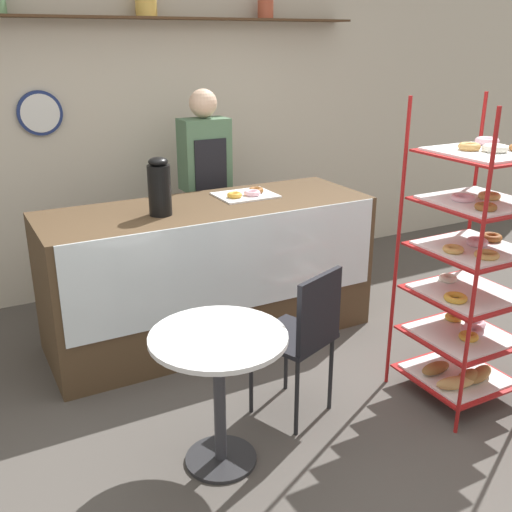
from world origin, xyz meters
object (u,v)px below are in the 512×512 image
object	(u,v)px
person_worker	(206,187)
coffee_carafe	(159,187)
donut_tray_counter	(247,194)
cafe_chair	(305,329)
cafe_table	(219,368)
pastry_rack	(470,276)

from	to	relation	value
person_worker	coffee_carafe	xyz separation A→B (m)	(-0.63, -0.74, 0.23)
coffee_carafe	donut_tray_counter	world-z (taller)	coffee_carafe
cafe_chair	donut_tray_counter	distance (m)	1.35
coffee_carafe	cafe_chair	bearing A→B (deg)	-69.29
donut_tray_counter	person_worker	bearing A→B (deg)	96.63
person_worker	cafe_table	world-z (taller)	person_worker
cafe_chair	donut_tray_counter	world-z (taller)	donut_tray_counter
cafe_table	coffee_carafe	world-z (taller)	coffee_carafe
cafe_table	person_worker	bearing A→B (deg)	67.79
coffee_carafe	cafe_table	bearing A→B (deg)	-97.75
cafe_table	coffee_carafe	size ratio (longest dim) A/B	1.94
cafe_table	donut_tray_counter	distance (m)	1.69
cafe_chair	coffee_carafe	xyz separation A→B (m)	(-0.41, 1.08, 0.61)
pastry_rack	donut_tray_counter	world-z (taller)	pastry_rack
pastry_rack	person_worker	distance (m)	2.20
donut_tray_counter	pastry_rack	bearing A→B (deg)	-66.49
person_worker	cafe_table	bearing A→B (deg)	-112.21
cafe_chair	donut_tray_counter	size ratio (longest dim) A/B	2.17
cafe_table	cafe_chair	distance (m)	0.59
coffee_carafe	donut_tray_counter	bearing A→B (deg)	13.31
pastry_rack	person_worker	xyz separation A→B (m)	(-0.72, 2.07, 0.16)
coffee_carafe	donut_tray_counter	size ratio (longest dim) A/B	0.90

